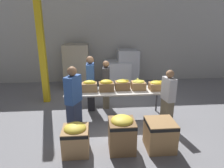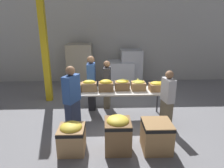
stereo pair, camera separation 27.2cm
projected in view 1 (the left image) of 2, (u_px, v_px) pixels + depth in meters
name	position (u px, v px, depth m)	size (l,w,h in m)	color
ground_plane	(115.00, 117.00, 5.77)	(30.00, 30.00, 0.00)	gray
wall_back	(106.00, 37.00, 8.76)	(16.00, 0.08, 4.00)	#B7B7B2
sorting_table	(115.00, 92.00, 5.54)	(2.73, 0.75, 0.82)	beige
banana_box_0	(75.00, 87.00, 5.38)	(0.40, 0.32, 0.28)	olive
banana_box_1	(90.00, 86.00, 5.42)	(0.40, 0.28, 0.30)	#A37A4C
banana_box_2	(106.00, 85.00, 5.44)	(0.40, 0.29, 0.32)	olive
banana_box_3	(122.00, 85.00, 5.54)	(0.40, 0.30, 0.30)	olive
banana_box_4	(138.00, 85.00, 5.57)	(0.38, 0.34, 0.29)	#A37A4C
banana_box_5	(157.00, 85.00, 5.53)	(0.40, 0.34, 0.27)	olive
volunteer_0	(106.00, 85.00, 6.23)	(0.25, 0.43, 1.51)	#6B604C
volunteer_1	(74.00, 101.00, 4.76)	(0.39, 0.50, 1.67)	#2D3856
volunteer_2	(91.00, 84.00, 6.06)	(0.24, 0.45, 1.68)	black
volunteer_3	(168.00, 99.00, 5.10)	(0.27, 0.43, 1.51)	#6B604C
donation_bin_0	(76.00, 138.00, 4.11)	(0.54, 0.54, 0.66)	tan
donation_bin_1	(122.00, 132.00, 4.17)	(0.55, 0.55, 0.79)	olive
donation_bin_2	(160.00, 134.00, 4.26)	(0.60, 0.60, 0.64)	#A37A4C
support_pillar	(41.00, 43.00, 6.33)	(0.20, 0.20, 4.00)	gold
pallet_stack_0	(77.00, 66.00, 8.26)	(1.09, 1.09, 1.78)	olive
pallet_stack_1	(127.00, 68.00, 8.55)	(0.95, 0.95, 1.52)	olive
pallet_stack_2	(117.00, 74.00, 8.51)	(1.14, 1.14, 1.05)	olive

